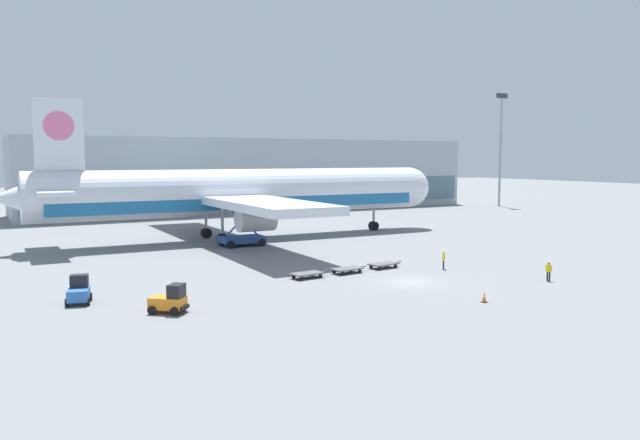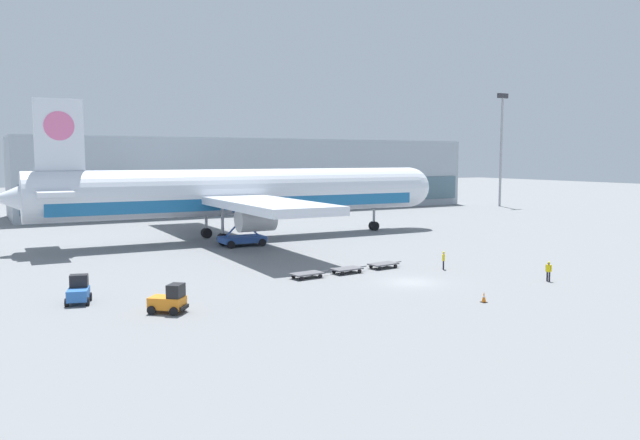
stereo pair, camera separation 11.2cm
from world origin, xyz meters
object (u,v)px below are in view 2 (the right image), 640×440
Objects in this scene: airplane_main at (239,194)px; baggage_tug_mid at (170,300)px; baggage_dolly_second at (347,269)px; ground_crew_far at (444,259)px; scissor_lift_loader at (242,228)px; baggage_dolly_lead at (307,274)px; baggage_dolly_third at (383,264)px; light_mast at (501,142)px; baggage_tug_foreground at (79,291)px; ground_crew_near at (549,270)px; traffic_cone_near at (484,297)px.

baggage_tug_mid is at bearing -117.83° from airplane_main.
baggage_dolly_second is at bearing 60.06° from baggage_tug_mid.
scissor_lift_loader is at bearing 61.50° from ground_crew_far.
baggage_dolly_third is (8.65, 0.74, 0.00)m from baggage_dolly_lead.
light_mast is 8.80× the size of baggage_tug_foreground.
baggage_tug_mid is at bearing -125.91° from baggage_tug_foreground.
baggage_dolly_second is (-0.49, -26.87, -5.45)m from airplane_main.
baggage_tug_foreground is 1.60× the size of ground_crew_near.
light_mast is at bearing 23.38° from scissor_lift_loader.
scissor_lift_loader reaches higher than baggage_dolly_second.
airplane_main is at bearing 72.17° from scissor_lift_loader.
baggage_dolly_third is at bearing -73.34° from baggage_tug_foreground.
ground_crew_far is at bearing -17.15° from baggage_dolly_lead.
baggage_dolly_third is at bearing -142.98° from light_mast.
scissor_lift_loader is 26.16m from ground_crew_far.
baggage_dolly_third is (-65.49, -49.39, -13.43)m from light_mast.
light_mast is at bearing -46.61° from baggage_tug_foreground.
light_mast is 81.59m from ground_crew_far.
baggage_tug_foreground is at bearing 174.59° from baggage_dolly_second.
baggage_dolly_second is 17.39m from ground_crew_near.
baggage_dolly_second is 4.81× the size of traffic_cone_near.
light_mast reaches higher than baggage_dolly_lead.
airplane_main is at bearing 73.98° from baggage_dolly_lead.
light_mast is 94.16m from traffic_cone_near.
baggage_tug_foreground is at bearing 169.82° from baggage_tug_mid.
scissor_lift_loader reaches higher than baggage_tug_foreground.
scissor_lift_loader is 1.53× the size of baggage_dolly_lead.
baggage_tug_foreground is 37.74m from ground_crew_near.
baggage_dolly_third is at bearing 0.35° from baggage_dolly_second.
ground_crew_far is (8.94, -2.81, 0.61)m from baggage_dolly_second.
scissor_lift_loader is 36.02m from traffic_cone_near.
airplane_main is at bearing 6.74° from ground_crew_near.
scissor_lift_loader is 21.54m from baggage_dolly_third.
light_mast is at bearing 73.34° from baggage_tug_mid.
ground_crew_far is at bearing -64.96° from scissor_lift_loader.
traffic_cone_near reaches higher than baggage_dolly_second.
baggage_tug_foreground is 0.72× the size of baggage_dolly_second.
scissor_lift_loader is 32.14m from baggage_tug_mid.
baggage_tug_mid is 31.52m from ground_crew_near.
traffic_cone_near is (20.75, -8.26, -0.49)m from baggage_tug_mid.
baggage_tug_mid is 3.55× the size of traffic_cone_near.
scissor_lift_loader is at bearing 96.60° from traffic_cone_near.
baggage_dolly_third is at bearing 91.80° from ground_crew_far.
scissor_lift_loader reaches higher than baggage_dolly_third.
baggage_dolly_second is (23.06, 0.28, -0.49)m from baggage_tug_foreground.
baggage_dolly_second is at bearing 100.17° from traffic_cone_near.
baggage_tug_mid is at bearing 69.22° from ground_crew_near.
baggage_dolly_third is 5.66m from ground_crew_far.
baggage_tug_foreground is at bearing 175.52° from baggage_dolly_third.
baggage_dolly_third is (27.46, 0.78, -0.49)m from baggage_tug_foreground.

